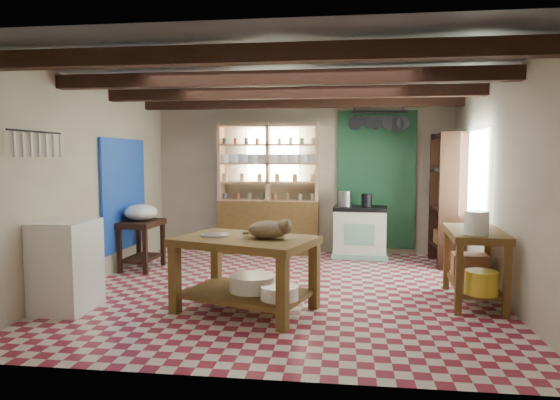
# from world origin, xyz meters

# --- Properties ---
(floor) EXTENTS (5.00, 5.00, 0.02)m
(floor) POSITION_xyz_m (0.00, 0.00, -0.01)
(floor) COLOR maroon
(floor) RESTS_ON ground
(ceiling) EXTENTS (5.00, 5.00, 0.02)m
(ceiling) POSITION_xyz_m (0.00, 0.00, 2.60)
(ceiling) COLOR #49494E
(ceiling) RESTS_ON wall_back
(wall_back) EXTENTS (5.00, 0.04, 2.60)m
(wall_back) POSITION_xyz_m (0.00, 2.50, 1.30)
(wall_back) COLOR #BEB199
(wall_back) RESTS_ON floor
(wall_front) EXTENTS (5.00, 0.04, 2.60)m
(wall_front) POSITION_xyz_m (0.00, -2.50, 1.30)
(wall_front) COLOR #BEB199
(wall_front) RESTS_ON floor
(wall_left) EXTENTS (0.04, 5.00, 2.60)m
(wall_left) POSITION_xyz_m (-2.50, 0.00, 1.30)
(wall_left) COLOR #BEB199
(wall_left) RESTS_ON floor
(wall_right) EXTENTS (0.04, 5.00, 2.60)m
(wall_right) POSITION_xyz_m (2.50, 0.00, 1.30)
(wall_right) COLOR #BEB199
(wall_right) RESTS_ON floor
(ceiling_beams) EXTENTS (5.00, 3.80, 0.15)m
(ceiling_beams) POSITION_xyz_m (0.00, 0.00, 2.48)
(ceiling_beams) COLOR black
(ceiling_beams) RESTS_ON ceiling
(blue_wall_patch) EXTENTS (0.04, 1.40, 1.60)m
(blue_wall_patch) POSITION_xyz_m (-2.47, 0.90, 1.10)
(blue_wall_patch) COLOR #1843B7
(blue_wall_patch) RESTS_ON wall_left
(green_wall_patch) EXTENTS (1.30, 0.04, 2.30)m
(green_wall_patch) POSITION_xyz_m (1.25, 2.47, 1.25)
(green_wall_patch) COLOR #1E4B2F
(green_wall_patch) RESTS_ON wall_back
(window_back) EXTENTS (0.90, 0.02, 0.80)m
(window_back) POSITION_xyz_m (-0.50, 2.48, 1.70)
(window_back) COLOR silver
(window_back) RESTS_ON wall_back
(window_right) EXTENTS (0.02, 1.30, 1.20)m
(window_right) POSITION_xyz_m (2.48, 1.00, 1.40)
(window_right) COLOR silver
(window_right) RESTS_ON wall_right
(utensil_rail) EXTENTS (0.06, 0.90, 0.28)m
(utensil_rail) POSITION_xyz_m (-2.44, -1.20, 1.78)
(utensil_rail) COLOR black
(utensil_rail) RESTS_ON wall_left
(pot_rack) EXTENTS (0.86, 0.12, 0.36)m
(pot_rack) POSITION_xyz_m (1.25, 2.05, 2.18)
(pot_rack) COLOR black
(pot_rack) RESTS_ON ceiling
(shelving_unit) EXTENTS (1.70, 0.34, 2.20)m
(shelving_unit) POSITION_xyz_m (-0.55, 2.31, 1.10)
(shelving_unit) COLOR tan
(shelving_unit) RESTS_ON floor
(tall_rack) EXTENTS (0.40, 0.86, 2.00)m
(tall_rack) POSITION_xyz_m (2.28, 1.80, 1.00)
(tall_rack) COLOR black
(tall_rack) RESTS_ON floor
(work_table) EXTENTS (1.62, 1.33, 0.79)m
(work_table) POSITION_xyz_m (-0.31, -0.89, 0.40)
(work_table) COLOR brown
(work_table) RESTS_ON floor
(stove) EXTENTS (0.88, 0.62, 0.83)m
(stove) POSITION_xyz_m (0.99, 2.15, 0.42)
(stove) COLOR silver
(stove) RESTS_ON floor
(prep_table) EXTENTS (0.52, 0.73, 0.72)m
(prep_table) POSITION_xyz_m (-2.20, 0.86, 0.36)
(prep_table) COLOR black
(prep_table) RESTS_ON floor
(white_cabinet) EXTENTS (0.55, 0.65, 0.97)m
(white_cabinet) POSITION_xyz_m (-2.22, -1.10, 0.48)
(white_cabinet) COLOR white
(white_cabinet) RESTS_ON floor
(right_counter) EXTENTS (0.67, 1.20, 0.83)m
(right_counter) POSITION_xyz_m (2.18, -0.26, 0.41)
(right_counter) COLOR brown
(right_counter) RESTS_ON floor
(cat) EXTENTS (0.46, 0.38, 0.19)m
(cat) POSITION_xyz_m (-0.06, -0.92, 0.89)
(cat) COLOR #897050
(cat) RESTS_ON work_table
(steel_tray) EXTENTS (0.39, 0.39, 0.02)m
(steel_tray) POSITION_xyz_m (-0.66, -0.82, 0.80)
(steel_tray) COLOR #9B9BA2
(steel_tray) RESTS_ON work_table
(basin_large) EXTENTS (0.62, 0.62, 0.17)m
(basin_large) POSITION_xyz_m (-0.25, -0.85, 0.29)
(basin_large) COLOR white
(basin_large) RESTS_ON work_table
(basin_small) EXTENTS (0.49, 0.49, 0.14)m
(basin_small) POSITION_xyz_m (0.08, -1.12, 0.28)
(basin_small) COLOR white
(basin_small) RESTS_ON work_table
(kettle_left) EXTENTS (0.23, 0.23, 0.25)m
(kettle_left) POSITION_xyz_m (0.74, 2.17, 0.96)
(kettle_left) COLOR #9B9BA2
(kettle_left) RESTS_ON stove
(kettle_right) EXTENTS (0.18, 0.18, 0.21)m
(kettle_right) POSITION_xyz_m (1.09, 2.14, 0.94)
(kettle_right) COLOR black
(kettle_right) RESTS_ON stove
(enamel_bowl) EXTENTS (0.50, 0.50, 0.24)m
(enamel_bowl) POSITION_xyz_m (-2.20, 0.86, 0.84)
(enamel_bowl) COLOR white
(enamel_bowl) RESTS_ON prep_table
(white_bucket) EXTENTS (0.27, 0.27, 0.25)m
(white_bucket) POSITION_xyz_m (2.10, -0.60, 0.95)
(white_bucket) COLOR white
(white_bucket) RESTS_ON right_counter
(wicker_basket) EXTENTS (0.42, 0.35, 0.28)m
(wicker_basket) POSITION_xyz_m (2.20, 0.04, 0.36)
(wicker_basket) COLOR #9A633E
(wicker_basket) RESTS_ON right_counter
(yellow_tub) EXTENTS (0.36, 0.36, 0.24)m
(yellow_tub) POSITION_xyz_m (2.14, -0.70, 0.34)
(yellow_tub) COLOR gold
(yellow_tub) RESTS_ON right_counter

